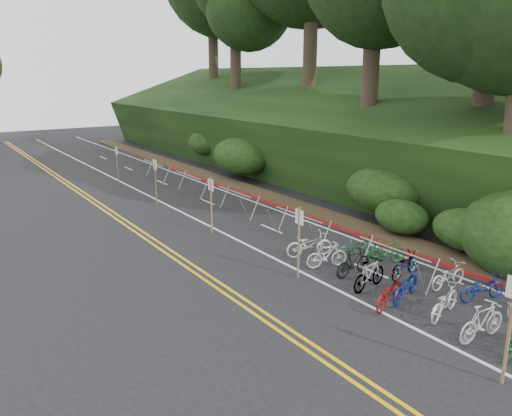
# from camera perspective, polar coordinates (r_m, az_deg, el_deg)

# --- Properties ---
(ground) EXTENTS (120.00, 120.00, 0.00)m
(ground) POSITION_cam_1_polar(r_m,az_deg,el_deg) (13.75, 16.37, -14.89)
(ground) COLOR black
(ground) RESTS_ON ground
(road_markings) EXTENTS (7.47, 80.00, 0.01)m
(road_markings) POSITION_cam_1_polar(r_m,az_deg,el_deg) (21.25, -3.79, -3.44)
(road_markings) COLOR gold
(road_markings) RESTS_ON ground
(red_curb) EXTENTS (0.25, 28.00, 0.10)m
(red_curb) POSITION_cam_1_polar(r_m,az_deg,el_deg) (25.48, 3.88, -0.19)
(red_curb) COLOR maroon
(red_curb) RESTS_ON ground
(embankment) EXTENTS (14.30, 48.14, 9.11)m
(embankment) POSITION_cam_1_polar(r_m,az_deg,el_deg) (34.89, 6.28, 8.09)
(embankment) COLOR black
(embankment) RESTS_ON ground
(bike_racks_rest) EXTENTS (1.14, 23.00, 1.17)m
(bike_racks_rest) POSITION_cam_1_polar(r_m,az_deg,el_deg) (24.58, -2.50, 1.20)
(bike_racks_rest) COLOR #959596
(bike_racks_rest) RESTS_ON ground
(signpost_near) EXTENTS (0.08, 0.40, 2.65)m
(signpost_near) POSITION_cam_1_polar(r_m,az_deg,el_deg) (12.41, 27.08, -11.55)
(signpost_near) COLOR brown
(signpost_near) RESTS_ON ground
(signposts_rest) EXTENTS (0.08, 18.40, 2.50)m
(signposts_rest) POSITION_cam_1_polar(r_m,az_deg,el_deg) (24.19, -8.61, 2.21)
(signposts_rest) COLOR brown
(signposts_rest) RESTS_ON ground
(bike_front) EXTENTS (1.15, 1.89, 0.94)m
(bike_front) POSITION_cam_1_polar(r_m,az_deg,el_deg) (15.56, 15.00, -9.21)
(bike_front) COLOR maroon
(bike_front) RESTS_ON ground
(bike_valet) EXTENTS (3.11, 11.25, 1.06)m
(bike_valet) POSITION_cam_1_polar(r_m,az_deg,el_deg) (16.47, 19.00, -8.14)
(bike_valet) COLOR black
(bike_valet) RESTS_ON ground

